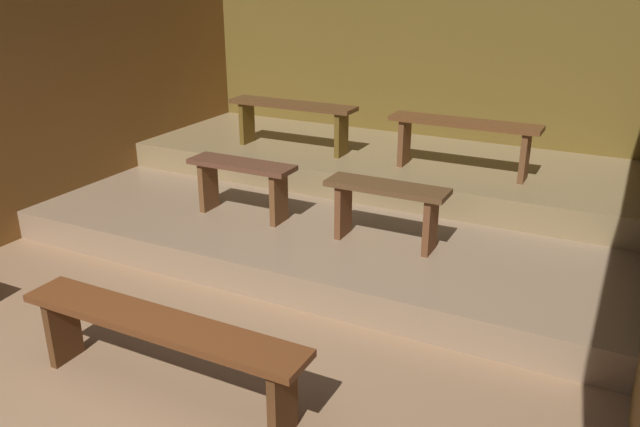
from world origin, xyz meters
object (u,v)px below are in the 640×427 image
object	(u,v)px
bench_lower_right	(386,201)
bench_middle_right	(463,133)
bench_floor_center	(160,336)
bench_middle_left	(292,114)
bench_lower_left	(242,177)

from	to	relation	value
bench_lower_right	bench_middle_right	distance (m)	1.30
bench_floor_center	bench_lower_right	bearing A→B (deg)	75.36
bench_middle_left	bench_lower_left	bearing A→B (deg)	-79.96
bench_lower_left	bench_floor_center	bearing A→B (deg)	-68.66
bench_middle_left	bench_middle_right	xyz separation A→B (m)	(1.73, 0.00, 0.00)
bench_floor_center	bench_lower_right	size ratio (longest dim) A/B	1.89
bench_floor_center	bench_middle_right	distance (m)	3.34
bench_middle_left	bench_middle_right	size ratio (longest dim) A/B	1.00
bench_floor_center	bench_middle_left	world-z (taller)	bench_middle_left
bench_lower_right	bench_middle_left	world-z (taller)	bench_middle_left
bench_lower_left	bench_middle_left	distance (m)	1.30
bench_floor_center	bench_lower_left	distance (m)	2.12
bench_floor_center	bench_lower_right	distance (m)	2.04
bench_floor_center	bench_middle_right	bearing A→B (deg)	77.13
bench_floor_center	bench_middle_left	distance (m)	3.40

